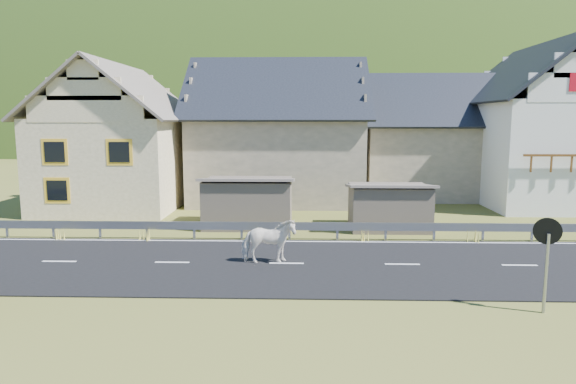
{
  "coord_description": "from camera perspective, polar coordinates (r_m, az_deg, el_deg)",
  "views": [
    {
      "loc": [
        0.57,
        -17.25,
        5.02
      ],
      "look_at": [
        -0.01,
        2.06,
        2.25
      ],
      "focal_mm": 32.0,
      "sensor_mm": 36.0,
      "label": 1
    }
  ],
  "objects": [
    {
      "name": "house_cream",
      "position": [
        31.1,
        -18.28,
        6.53
      ],
      "size": [
        7.8,
        9.8,
        8.3
      ],
      "color": "#FFEABC",
      "rests_on": "ground"
    },
    {
      "name": "house_stone_b",
      "position": [
        35.28,
        15.64,
        6.59
      ],
      "size": [
        9.8,
        8.8,
        8.1
      ],
      "color": "tan",
      "rests_on": "ground"
    },
    {
      "name": "road",
      "position": [
        17.96,
        -0.17,
        -8.0
      ],
      "size": [
        60.0,
        7.0,
        0.04
      ],
      "primitive_type": "cube",
      "color": "black",
      "rests_on": "ground"
    },
    {
      "name": "guardrail",
      "position": [
        21.4,
        0.15,
        -3.86
      ],
      "size": [
        28.1,
        0.09,
        0.75
      ],
      "color": "#93969B",
      "rests_on": "ground"
    },
    {
      "name": "shed_right",
      "position": [
        23.92,
        11.15,
        -1.67
      ],
      "size": [
        3.8,
        2.9,
        2.2
      ],
      "primitive_type": "cube",
      "color": "#6C6050",
      "rests_on": "ground"
    },
    {
      "name": "house_white",
      "position": [
        34.42,
        26.74,
        7.37
      ],
      "size": [
        8.8,
        10.8,
        9.7
      ],
      "color": "white",
      "rests_on": "ground"
    },
    {
      "name": "horse",
      "position": [
        17.83,
        -2.18,
        -5.46
      ],
      "size": [
        1.06,
        1.94,
        1.56
      ],
      "primitive_type": "imported",
      "rotation": [
        0.0,
        0.0,
        1.69
      ],
      "color": "white",
      "rests_on": "road"
    },
    {
      "name": "lane_markings",
      "position": [
        17.96,
        -0.17,
        -7.92
      ],
      "size": [
        60.0,
        6.6,
        0.01
      ],
      "primitive_type": "cube",
      "color": "silver",
      "rests_on": "road"
    },
    {
      "name": "shed_left",
      "position": [
        24.2,
        -4.41,
        -1.18
      ],
      "size": [
        4.3,
        3.3,
        2.4
      ],
      "primitive_type": "cube",
      "color": "#6C6050",
      "rests_on": "ground"
    },
    {
      "name": "house_stone_a",
      "position": [
        32.29,
        -1.08,
        7.47
      ],
      "size": [
        10.8,
        9.8,
        8.9
      ],
      "color": "tan",
      "rests_on": "ground"
    },
    {
      "name": "conifer_patch",
      "position": [
        138.85,
        -22.1,
        7.97
      ],
      "size": [
        76.0,
        50.0,
        28.0
      ],
      "primitive_type": "ellipsoid",
      "color": "black",
      "rests_on": "ground"
    },
    {
      "name": "ground",
      "position": [
        17.97,
        -0.17,
        -8.06
      ],
      "size": [
        160.0,
        160.0,
        0.0
      ],
      "primitive_type": "plane",
      "color": "#474D1A",
      "rests_on": "ground"
    },
    {
      "name": "traffic_mirror",
      "position": [
        14.82,
        26.82,
        -5.13
      ],
      "size": [
        0.66,
        0.33,
        2.51
      ],
      "rotation": [
        0.0,
        0.0,
        -0.4
      ],
      "color": "#93969B",
      "rests_on": "ground"
    },
    {
      "name": "mountain",
      "position": [
        198.88,
        2.98,
        0.92
      ],
      "size": [
        440.0,
        280.0,
        260.0
      ],
      "primitive_type": "ellipsoid",
      "color": "#1E3F0F",
      "rests_on": "ground"
    }
  ]
}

